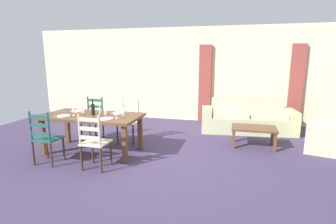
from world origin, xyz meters
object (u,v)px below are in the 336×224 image
at_px(wine_glass_far_right, 123,110).
at_px(armchair_upholstered, 331,137).
at_px(dining_chair_far_left, 93,118).
at_px(coffee_table, 254,130).
at_px(dining_table, 92,119).
at_px(wine_glass_near_left, 73,110).
at_px(dining_chair_near_left, 46,138).
at_px(coffee_cup_primary, 106,112).
at_px(couch, 247,120).
at_px(wine_bottle, 93,109).
at_px(dining_chair_far_right, 129,121).
at_px(wine_glass_near_right, 116,112).
at_px(wine_glass_far_left, 82,107).
at_px(dining_chair_near_right, 94,142).

height_order(wine_glass_far_right, armchair_upholstered, wine_glass_far_right).
distance_m(dining_chair_far_left, coffee_table, 3.57).
xyz_separation_m(dining_table, armchair_upholstered, (4.62, 1.38, -0.41)).
relative_size(dining_chair_far_left, wine_glass_near_left, 5.96).
distance_m(dining_chair_near_left, coffee_cup_primary, 1.17).
relative_size(dining_chair_near_left, couch, 0.41).
bearing_deg(couch, wine_bottle, -141.39).
height_order(dining_chair_far_right, coffee_cup_primary, dining_chair_far_right).
distance_m(wine_glass_near_right, wine_glass_far_left, 0.94).
bearing_deg(coffee_cup_primary, wine_glass_far_right, 5.10).
distance_m(dining_table, wine_glass_far_left, 0.39).
xyz_separation_m(dining_chair_far_left, wine_glass_far_left, (0.15, -0.64, 0.38)).
bearing_deg(armchair_upholstered, dining_chair_far_left, -173.38).
distance_m(dining_chair_near_left, wine_glass_near_left, 0.75).
relative_size(couch, armchair_upholstered, 1.79).
xyz_separation_m(wine_glass_far_left, armchair_upholstered, (4.92, 1.23, -0.61)).
bearing_deg(wine_glass_far_left, wine_bottle, -23.98).
bearing_deg(couch, wine_glass_near_left, -143.01).
bearing_deg(wine_bottle, dining_chair_near_left, -123.59).
distance_m(wine_bottle, coffee_table, 3.31).
relative_size(dining_chair_far_left, coffee_cup_primary, 10.67).
distance_m(coffee_cup_primary, couch, 3.58).
distance_m(wine_bottle, wine_glass_near_right, 0.58).
xyz_separation_m(dining_table, wine_glass_far_left, (-0.30, 0.15, 0.20)).
relative_size(wine_glass_near_left, armchair_upholstered, 0.12).
bearing_deg(wine_bottle, armchair_upholstered, 16.79).
height_order(couch, coffee_table, couch).
height_order(dining_chair_near_left, coffee_cup_primary, dining_chair_near_left).
xyz_separation_m(wine_bottle, couch, (2.96, 2.36, -0.58)).
bearing_deg(coffee_cup_primary, wine_glass_near_left, -158.19).
bearing_deg(coffee_table, wine_bottle, -159.41).
bearing_deg(wine_glass_far_right, dining_chair_near_right, -98.93).
bearing_deg(armchair_upholstered, wine_bottle, -163.21).
distance_m(dining_chair_near_right, wine_glass_near_right, 0.73).
bearing_deg(wine_glass_near_left, couch, 36.99).
relative_size(dining_chair_far_left, wine_glass_near_right, 5.96).
bearing_deg(wine_glass_near_left, coffee_table, 20.56).
distance_m(wine_bottle, wine_glass_far_left, 0.37).
bearing_deg(dining_chair_far_right, coffee_table, 7.69).
distance_m(dining_table, couch, 3.83).
xyz_separation_m(wine_glass_near_right, coffee_table, (2.50, 1.28, -0.51)).
height_order(dining_table, wine_glass_far_left, wine_glass_far_left).
xyz_separation_m(dining_chair_near_right, armchair_upholstered, (4.15, 2.12, -0.23)).
bearing_deg(wine_bottle, wine_glass_near_left, -159.75).
relative_size(dining_chair_near_left, wine_glass_far_right, 5.96).
bearing_deg(wine_glass_near_right, dining_chair_far_left, 138.50).
bearing_deg(dining_chair_near_left, dining_table, 58.37).
distance_m(dining_table, dining_chair_far_left, 0.93).
bearing_deg(dining_table, dining_chair_far_left, 119.85).
bearing_deg(coffee_table, dining_chair_far_left, -174.28).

